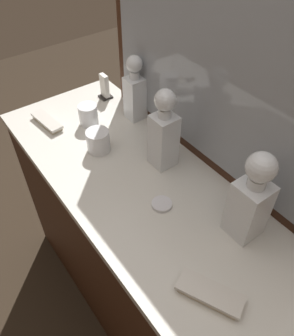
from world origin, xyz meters
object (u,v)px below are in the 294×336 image
at_px(crystal_tumbler_center, 89,116).
at_px(silver_brush_rear, 47,122).
at_px(napkin_holder, 105,88).
at_px(crystal_tumbler_right, 98,142).
at_px(silver_brush_front, 210,294).
at_px(crystal_decanter_center, 164,136).
at_px(porcelain_dish, 162,204).
at_px(crystal_decanter_left, 250,203).
at_px(crystal_decanter_right, 135,94).

height_order(crystal_tumbler_center, silver_brush_rear, crystal_tumbler_center).
bearing_deg(crystal_tumbler_center, napkin_holder, 129.57).
bearing_deg(napkin_holder, silver_brush_rear, -83.87).
distance_m(crystal_tumbler_right, silver_brush_front, 0.66).
distance_m(crystal_decanter_center, porcelain_dish, 0.23).
height_order(silver_brush_rear, napkin_holder, napkin_holder).
bearing_deg(crystal_tumbler_center, crystal_decanter_left, 8.07).
distance_m(crystal_tumbler_right, silver_brush_rear, 0.27).
relative_size(crystal_decanter_center, crystal_tumbler_right, 3.48).
xyz_separation_m(crystal_tumbler_right, napkin_holder, (-0.29, 0.20, 0.01)).
relative_size(crystal_tumbler_center, porcelain_dish, 1.31).
height_order(crystal_decanter_left, crystal_tumbler_center, crystal_decanter_left).
xyz_separation_m(crystal_decanter_center, crystal_decanter_right, (-0.28, 0.08, -0.01)).
bearing_deg(crystal_decanter_center, crystal_tumbler_center, -165.10).
bearing_deg(crystal_tumbler_right, silver_brush_front, -5.67).
bearing_deg(porcelain_dish, crystal_decanter_left, 32.11).
bearing_deg(silver_brush_rear, crystal_decanter_right, 62.17).
bearing_deg(crystal_tumbler_right, crystal_decanter_center, 37.22).
bearing_deg(silver_brush_front, porcelain_dish, 164.24).
relative_size(crystal_tumbler_center, crystal_tumbler_right, 1.00).
bearing_deg(silver_brush_front, crystal_decanter_right, 158.44).
height_order(silver_brush_rear, porcelain_dish, silver_brush_rear).
height_order(silver_brush_front, napkin_holder, napkin_holder).
relative_size(crystal_decanter_center, napkin_holder, 2.68).
distance_m(crystal_tumbler_center, silver_brush_rear, 0.17).
xyz_separation_m(porcelain_dish, napkin_holder, (-0.64, 0.18, 0.04)).
height_order(crystal_tumbler_right, silver_brush_rear, crystal_tumbler_right).
xyz_separation_m(crystal_decanter_center, crystal_decanter_left, (0.37, 0.01, -0.00)).
bearing_deg(crystal_decanter_center, silver_brush_rear, -152.56).
bearing_deg(crystal_decanter_left, silver_brush_rear, -163.52).
height_order(porcelain_dish, napkin_holder, napkin_holder).
height_order(crystal_decanter_left, porcelain_dish, crystal_decanter_left).
bearing_deg(crystal_decanter_right, napkin_holder, -172.97).
xyz_separation_m(crystal_decanter_center, crystal_tumbler_right, (-0.19, -0.15, -0.08)).
distance_m(crystal_tumbler_center, silver_brush_front, 0.83).
height_order(silver_brush_front, porcelain_dish, silver_brush_front).
xyz_separation_m(crystal_tumbler_center, porcelain_dish, (0.51, -0.03, -0.03)).
bearing_deg(napkin_holder, porcelain_dish, -16.04).
relative_size(crystal_decanter_right, silver_brush_front, 1.49).
xyz_separation_m(crystal_decanter_center, silver_brush_front, (0.46, -0.21, -0.11)).
bearing_deg(silver_brush_front, crystal_decanter_center, 155.28).
relative_size(crystal_decanter_left, crystal_tumbler_right, 3.50).
bearing_deg(crystal_decanter_left, silver_brush_front, -67.26).
height_order(crystal_decanter_right, crystal_decanter_left, crystal_decanter_left).
distance_m(crystal_tumbler_center, napkin_holder, 0.20).
bearing_deg(crystal_decanter_center, crystal_decanter_left, 1.22).
height_order(crystal_decanter_right, crystal_tumbler_right, crystal_decanter_right).
bearing_deg(silver_brush_front, crystal_tumbler_center, 171.88).
distance_m(crystal_tumbler_center, crystal_tumbler_right, 0.17).
bearing_deg(silver_brush_front, crystal_decanter_left, 112.74).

